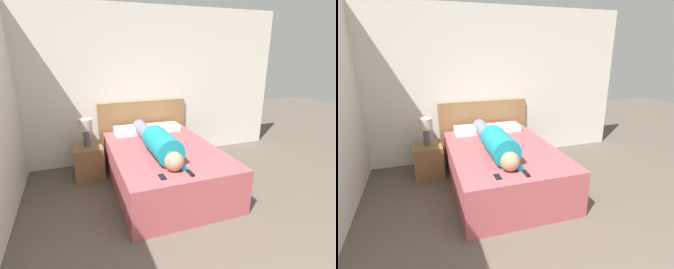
% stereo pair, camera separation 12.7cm
% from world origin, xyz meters
% --- Properties ---
extents(wall_back, '(5.14, 0.06, 2.60)m').
position_xyz_m(wall_back, '(0.00, 3.85, 1.30)').
color(wall_back, silver).
rests_on(wall_back, ground_plane).
extents(bed, '(1.43, 2.09, 0.58)m').
position_xyz_m(bed, '(-0.05, 2.66, 0.29)').
color(bed, '#A84C51').
rests_on(bed, ground_plane).
extents(headboard, '(1.55, 0.04, 1.05)m').
position_xyz_m(headboard, '(-0.05, 3.78, 0.52)').
color(headboard, olive).
rests_on(headboard, ground_plane).
extents(nightstand, '(0.43, 0.48, 0.50)m').
position_xyz_m(nightstand, '(-1.05, 3.36, 0.25)').
color(nightstand, brown).
rests_on(nightstand, ground_plane).
extents(table_lamp, '(0.21, 0.21, 0.42)m').
position_xyz_m(table_lamp, '(-1.05, 3.36, 0.78)').
color(table_lamp, '#4C4C51').
rests_on(table_lamp, nightstand).
extents(person_lying, '(0.34, 1.72, 0.34)m').
position_xyz_m(person_lying, '(-0.19, 2.55, 0.72)').
color(person_lying, tan).
rests_on(person_lying, bed).
extents(pillow_near_headboard, '(0.56, 0.32, 0.12)m').
position_xyz_m(pillow_near_headboard, '(-0.33, 3.48, 0.63)').
color(pillow_near_headboard, white).
rests_on(pillow_near_headboard, bed).
extents(pillow_second, '(0.53, 0.32, 0.11)m').
position_xyz_m(pillow_second, '(0.22, 3.48, 0.63)').
color(pillow_second, white).
rests_on(pillow_second, bed).
extents(tv_remote, '(0.04, 0.15, 0.02)m').
position_xyz_m(tv_remote, '(-0.05, 1.80, 0.59)').
color(tv_remote, black).
rests_on(tv_remote, bed).
extents(cell_phone, '(0.06, 0.13, 0.01)m').
position_xyz_m(cell_phone, '(-0.37, 1.83, 0.58)').
color(cell_phone, black).
rests_on(cell_phone, bed).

